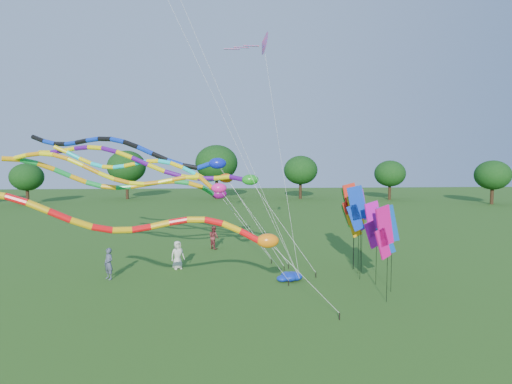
{
  "coord_description": "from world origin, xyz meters",
  "views": [
    {
      "loc": [
        -1.44,
        -17.87,
        6.55
      ],
      "look_at": [
        0.28,
        5.05,
        4.8
      ],
      "focal_mm": 30.0,
      "sensor_mm": 36.0,
      "label": 1
    }
  ],
  "objects": [
    {
      "name": "tube_kite_cyan",
      "position": [
        -5.02,
        7.46,
        6.01
      ],
      "size": [
        13.58,
        1.67,
        7.84
      ],
      "rotation": [
        0.0,
        0.0,
        -0.05
      ],
      "color": "black",
      "rests_on": "ground"
    },
    {
      "name": "banner_pole_magenta_a",
      "position": [
        5.79,
        0.78,
        3.25
      ],
      "size": [
        1.09,
        0.56,
        4.52
      ],
      "rotation": [
        0.0,
        0.0,
        0.43
      ],
      "color": "black",
      "rests_on": "ground"
    },
    {
      "name": "banner_pole_blue_a",
      "position": [
        5.71,
        4.61,
        3.91
      ],
      "size": [
        1.16,
        0.2,
        5.18
      ],
      "rotation": [
        0.0,
        0.0,
        -0.1
      ],
      "color": "black",
      "rests_on": "ground"
    },
    {
      "name": "banner_pole_violet",
      "position": [
        6.25,
        5.9,
        3.62
      ],
      "size": [
        1.13,
        0.44,
        4.88
      ],
      "rotation": [
        0.0,
        0.0,
        0.32
      ],
      "color": "black",
      "rests_on": "ground"
    },
    {
      "name": "tube_kite_blue",
      "position": [
        -6.39,
        8.84,
        6.98
      ],
      "size": [
        15.86,
        4.98,
        8.7
      ],
      "rotation": [
        0.0,
        0.0,
        -0.27
      ],
      "color": "black",
      "rests_on": "ground"
    },
    {
      "name": "tree_ring",
      "position": [
        1.57,
        3.82,
        5.44
      ],
      "size": [
        119.05,
        121.29,
        9.53
      ],
      "color": "#382314",
      "rests_on": "ground"
    },
    {
      "name": "tube_kite_orange",
      "position": [
        -5.49,
        4.24,
        5.7
      ],
      "size": [
        13.62,
        1.13,
        7.49
      ],
      "rotation": [
        0.0,
        0.0,
        -0.08
      ],
      "color": "black",
      "rests_on": "ground"
    },
    {
      "name": "banner_pole_red",
      "position": [
        5.96,
        6.56,
        3.94
      ],
      "size": [
        1.14,
        0.38,
        5.21
      ],
      "rotation": [
        0.0,
        0.0,
        0.27
      ],
      "color": "black",
      "rests_on": "ground"
    },
    {
      "name": "banner_pole_blue_b",
      "position": [
        6.56,
        2.38,
        3.09
      ],
      "size": [
        1.16,
        0.2,
        4.35
      ],
      "rotation": [
        0.0,
        0.0,
        -0.1
      ],
      "color": "black",
      "rests_on": "ground"
    },
    {
      "name": "banner_pole_orange",
      "position": [
        5.97,
        5.67,
        3.37
      ],
      "size": [
        1.15,
        0.35,
        4.63
      ],
      "rotation": [
        0.0,
        0.0,
        0.24
      ],
      "color": "black",
      "rests_on": "ground"
    },
    {
      "name": "person_b",
      "position": [
        -7.76,
        5.67,
        0.86
      ],
      "size": [
        0.74,
        0.72,
        1.72
      ],
      "primitive_type": "imported",
      "rotation": [
        0.0,
        0.0,
        -0.72
      ],
      "color": "#454A61",
      "rests_on": "ground"
    },
    {
      "name": "delta_kite_high_c",
      "position": [
        0.83,
        6.88,
        13.15
      ],
      "size": [
        3.93,
        3.63,
        13.9
      ],
      "rotation": [
        0.0,
        0.0,
        0.12
      ],
      "color": "black",
      "rests_on": "ground"
    },
    {
      "name": "blue_nylon_heap",
      "position": [
        2.16,
        4.97,
        0.23
      ],
      "size": [
        1.57,
        1.39,
        0.49
      ],
      "color": "#0D29AA",
      "rests_on": "ground"
    },
    {
      "name": "person_a",
      "position": [
        -4.24,
        7.63,
        0.85
      ],
      "size": [
        0.98,
        0.86,
        1.69
      ],
      "primitive_type": "imported",
      "rotation": [
        0.0,
        0.0,
        0.48
      ],
      "color": "beige",
      "rests_on": "ground"
    },
    {
      "name": "tube_kite_red",
      "position": [
        -3.47,
        -1.16,
        3.94
      ],
      "size": [
        13.09,
        1.4,
        5.95
      ],
      "rotation": [
        0.0,
        0.0,
        0.01
      ],
      "color": "black",
      "rests_on": "ground"
    },
    {
      "name": "person_c",
      "position": [
        -2.21,
        13.27,
        0.85
      ],
      "size": [
        1.0,
        1.05,
        1.71
      ],
      "primitive_type": "imported",
      "rotation": [
        0.0,
        0.0,
        2.17
      ],
      "color": "maroon",
      "rests_on": "ground"
    },
    {
      "name": "ground",
      "position": [
        0.0,
        0.0,
        0.0
      ],
      "size": [
        160.0,
        160.0,
        0.0
      ],
      "primitive_type": "plane",
      "color": "#215015",
      "rests_on": "ground"
    },
    {
      "name": "tube_kite_purple",
      "position": [
        -4.83,
        7.04,
        6.14
      ],
      "size": [
        16.06,
        4.2,
        8.02
      ],
      "rotation": [
        0.0,
        0.0,
        -0.24
      ],
      "color": "black",
      "rests_on": "ground"
    },
    {
      "name": "banner_pole_magenta_b",
      "position": [
        6.25,
        3.52,
        3.17
      ],
      "size": [
        1.13,
        0.43,
        4.43
      ],
      "rotation": [
        0.0,
        0.0,
        0.31
      ],
      "color": "black",
      "rests_on": "ground"
    },
    {
      "name": "tube_kite_green",
      "position": [
        -5.7,
        6.48,
        5.19
      ],
      "size": [
        13.84,
        4.01,
        7.29
      ],
      "rotation": [
        0.0,
        0.0,
        0.28
      ],
      "color": "black",
      "rests_on": "ground"
    },
    {
      "name": "banner_pole_green",
      "position": [
        6.03,
        6.83,
        3.77
      ],
      "size": [
        1.16,
        0.25,
        5.04
      ],
      "rotation": [
        0.0,
        0.0,
        -0.15
      ],
      "color": "black",
      "rests_on": "ground"
    }
  ]
}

